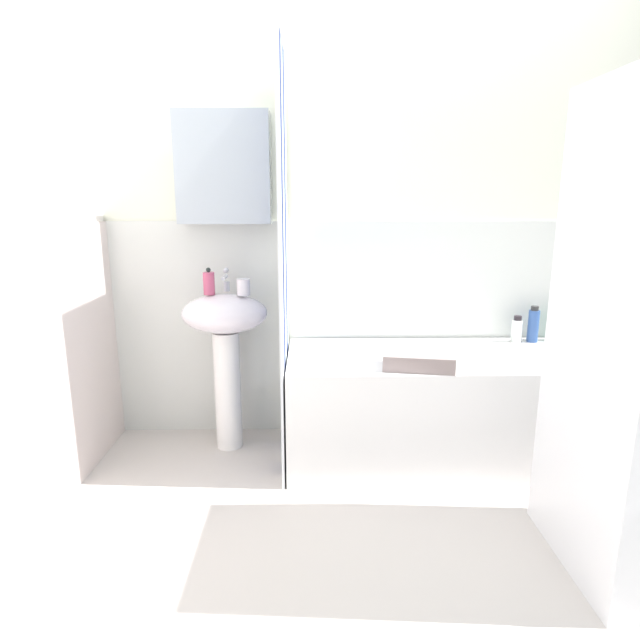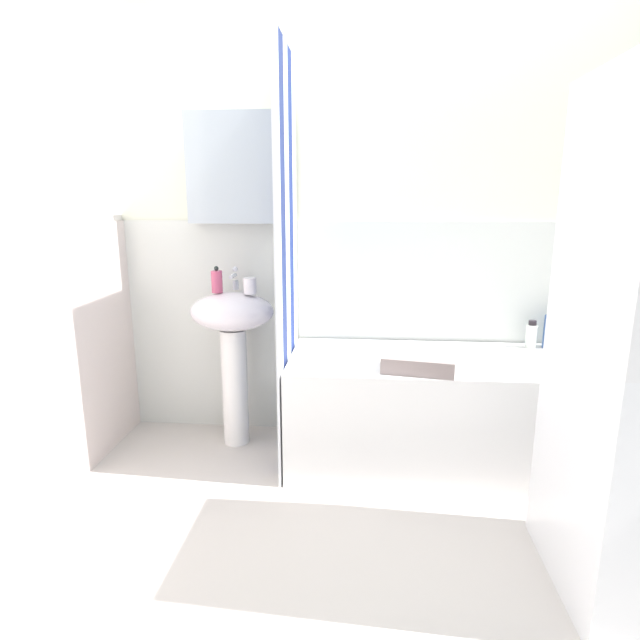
% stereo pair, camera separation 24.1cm
% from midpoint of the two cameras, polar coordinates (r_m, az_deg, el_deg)
% --- Properties ---
extents(ground_plane, '(4.80, 5.60, 0.04)m').
position_cam_midpoint_polar(ground_plane, '(2.10, 9.00, -26.53)').
color(ground_plane, beige).
extents(wall_back_tiled, '(3.60, 0.18, 2.40)m').
position_cam_midpoint_polar(wall_back_tiled, '(2.87, 4.44, 9.56)').
color(wall_back_tiled, white).
rests_on(wall_back_tiled, ground_plane).
extents(wall_left_tiled, '(0.07, 1.81, 2.40)m').
position_cam_midpoint_polar(wall_left_tiled, '(2.31, -33.89, 6.00)').
color(wall_left_tiled, white).
rests_on(wall_left_tiled, ground_plane).
extents(sink, '(0.44, 0.34, 0.84)m').
position_cam_midpoint_polar(sink, '(2.77, -12.79, -1.83)').
color(sink, white).
rests_on(sink, ground_plane).
extents(faucet, '(0.03, 0.12, 0.12)m').
position_cam_midpoint_polar(faucet, '(2.79, -12.74, 4.27)').
color(faucet, silver).
rests_on(faucet, sink).
extents(soap_dispenser, '(0.06, 0.06, 0.14)m').
position_cam_midpoint_polar(soap_dispenser, '(2.73, -14.59, 3.93)').
color(soap_dispenser, '#C44C6F').
rests_on(soap_dispenser, sink).
extents(toothbrush_cup, '(0.07, 0.07, 0.08)m').
position_cam_midpoint_polar(toothbrush_cup, '(2.68, -10.96, 3.56)').
color(toothbrush_cup, silver).
rests_on(toothbrush_cup, sink).
extents(bathtub, '(1.54, 0.64, 0.55)m').
position_cam_midpoint_polar(bathtub, '(2.75, 10.43, -9.32)').
color(bathtub, white).
rests_on(bathtub, ground_plane).
extents(shower_curtain, '(0.01, 0.64, 2.00)m').
position_cam_midpoint_polar(shower_curtain, '(2.52, -6.76, 5.85)').
color(shower_curtain, white).
rests_on(shower_curtain, ground_plane).
extents(lotion_bottle, '(0.05, 0.05, 0.19)m').
position_cam_midpoint_polar(lotion_bottle, '(3.08, 22.12, -0.50)').
color(lotion_bottle, '#298053').
rests_on(lotion_bottle, bathtub).
extents(conditioner_bottle, '(0.06, 0.06, 0.20)m').
position_cam_midpoint_polar(conditioner_bottle, '(3.01, 20.26, -0.54)').
color(conditioner_bottle, '#325396').
rests_on(conditioner_bottle, bathtub).
extents(body_wash_bottle, '(0.06, 0.06, 0.15)m').
position_cam_midpoint_polar(body_wash_bottle, '(2.99, 18.64, -1.06)').
color(body_wash_bottle, white).
rests_on(body_wash_bottle, bathtub).
extents(towel_folded, '(0.35, 0.24, 0.07)m').
position_cam_midpoint_polar(towel_folded, '(2.43, 7.95, -4.44)').
color(towel_folded, gray).
rests_on(towel_folded, bathtub).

